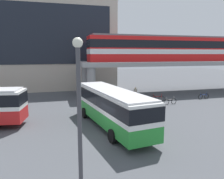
% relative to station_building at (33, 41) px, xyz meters
% --- Properties ---
extents(ground_plane, '(120.00, 120.00, 0.00)m').
position_rel_station_building_xyz_m(ground_plane, '(7.10, -17.14, -8.31)').
color(ground_plane, '#47494F').
extents(station_building, '(28.01, 10.82, 16.62)m').
position_rel_station_building_xyz_m(station_building, '(0.00, 0.00, 0.00)').
color(station_building, '#B2A899').
rests_on(station_building, ground_plane).
extents(elevated_platform, '(29.31, 6.82, 4.98)m').
position_rel_station_building_xyz_m(elevated_platform, '(21.40, -11.01, -4.01)').
color(elevated_platform, gray).
rests_on(elevated_platform, ground_plane).
extents(train, '(24.06, 2.96, 3.84)m').
position_rel_station_building_xyz_m(train, '(20.06, -11.01, -1.36)').
color(train, red).
rests_on(train, elevated_platform).
extents(bus_main, '(4.12, 11.29, 3.22)m').
position_rel_station_building_xyz_m(bus_main, '(7.63, -24.66, -6.32)').
color(bus_main, '#268C33').
rests_on(bus_main, ground_plane).
extents(bicycle_blue, '(1.79, 0.24, 1.04)m').
position_rel_station_building_xyz_m(bicycle_blue, '(22.86, -16.75, -7.95)').
color(bicycle_blue, black).
rests_on(bicycle_blue, ground_plane).
extents(bicycle_black, '(1.79, 0.11, 1.04)m').
position_rel_station_building_xyz_m(bicycle_black, '(13.59, -17.71, -7.95)').
color(bicycle_black, black).
rests_on(bicycle_black, ground_plane).
extents(bicycle_brown, '(1.69, 0.71, 1.04)m').
position_rel_station_building_xyz_m(bicycle_brown, '(13.18, -16.44, -7.95)').
color(bicycle_brown, black).
rests_on(bicycle_brown, ground_plane).
extents(bicycle_red, '(1.67, 0.77, 1.04)m').
position_rel_station_building_xyz_m(bicycle_red, '(16.18, -16.26, -7.95)').
color(bicycle_red, black).
rests_on(bicycle_red, ground_plane).
extents(bicycle_silver, '(1.79, 0.23, 1.04)m').
position_rel_station_building_xyz_m(bicycle_silver, '(16.80, -18.41, -7.95)').
color(bicycle_silver, black).
rests_on(bicycle_silver, ground_plane).
extents(pedestrian_by_bike_rack, '(0.41, 0.32, 1.80)m').
position_rel_station_building_xyz_m(pedestrian_by_bike_rack, '(13.48, -15.27, -7.46)').
color(pedestrian_by_bike_rack, maroon).
rests_on(pedestrian_by_bike_rack, ground_plane).
extents(lamp_post, '(0.36, 0.36, 6.64)m').
position_rel_station_building_xyz_m(lamp_post, '(3.90, -34.14, -4.42)').
color(lamp_post, '#3F3F44').
rests_on(lamp_post, ground_plane).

